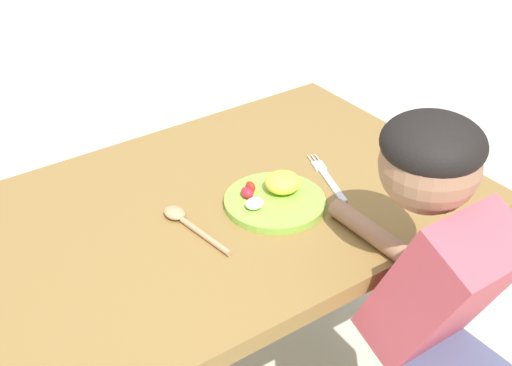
{
  "coord_description": "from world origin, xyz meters",
  "views": [
    {
      "loc": [
        -0.66,
        -1.09,
        1.55
      ],
      "look_at": [
        0.12,
        -0.0,
        0.69
      ],
      "focal_mm": 49.39,
      "sensor_mm": 36.0,
      "label": 1
    }
  ],
  "objects_px": {
    "plate": "(275,197)",
    "person": "(436,336)",
    "fork": "(327,178)",
    "spoon": "(185,221)"
  },
  "relations": [
    {
      "from": "plate",
      "to": "person",
      "type": "relative_size",
      "value": 0.22
    },
    {
      "from": "plate",
      "to": "fork",
      "type": "height_order",
      "value": "plate"
    },
    {
      "from": "spoon",
      "to": "person",
      "type": "distance_m",
      "value": 0.56
    },
    {
      "from": "spoon",
      "to": "person",
      "type": "xyz_separation_m",
      "value": [
        0.28,
        -0.47,
        -0.12
      ]
    },
    {
      "from": "plate",
      "to": "fork",
      "type": "bearing_deg",
      "value": 3.29
    },
    {
      "from": "spoon",
      "to": "person",
      "type": "height_order",
      "value": "person"
    },
    {
      "from": "fork",
      "to": "person",
      "type": "bearing_deg",
      "value": -171.39
    },
    {
      "from": "plate",
      "to": "fork",
      "type": "xyz_separation_m",
      "value": [
        0.16,
        0.01,
        -0.01
      ]
    },
    {
      "from": "plate",
      "to": "person",
      "type": "height_order",
      "value": "person"
    },
    {
      "from": "plate",
      "to": "fork",
      "type": "relative_size",
      "value": 1.08
    }
  ]
}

